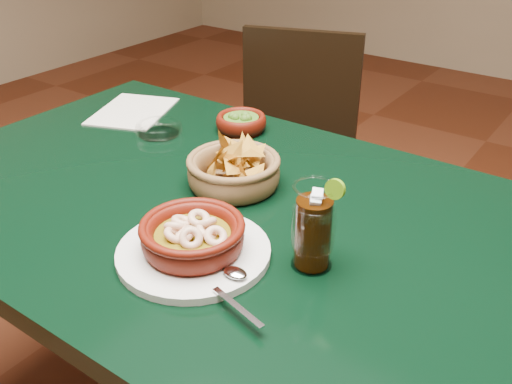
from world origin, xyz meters
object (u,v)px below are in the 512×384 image
Objects in this scene: dining_chair at (291,160)px; shrimp_plate at (193,240)px; dining_table at (204,238)px; cola_drink at (313,227)px; chip_basket at (234,171)px.

dining_chair is 2.72× the size of shrimp_plate.
cola_drink is (0.28, -0.07, 0.17)m from dining_table.
shrimp_plate is 1.99× the size of cola_drink.
dining_table is 3.79× the size of shrimp_plate.
dining_chair is at bearing 112.73° from chip_basket.
cola_drink is (0.25, -0.13, 0.04)m from chip_basket.
chip_basket is at bearing 111.88° from shrimp_plate.
cola_drink reaches higher than shrimp_plate.
dining_chair is 4.07× the size of chip_basket.
shrimp_plate is at bearing -53.36° from dining_table.
chip_basket reaches higher than shrimp_plate.
dining_chair is (-0.24, 0.70, -0.18)m from dining_table.
dining_table is 0.24m from shrimp_plate.
dining_chair is at bearing 112.51° from shrimp_plate.
dining_chair is 0.76m from chip_basket.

